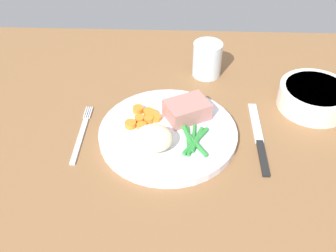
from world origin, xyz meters
TOP-DOWN VIEW (x-y plane):
  - dining_table at (0.00, 0.00)cm, footprint 120.00×90.00cm
  - dinner_plate at (-1.56, 0.97)cm, footprint 26.71×26.71cm
  - meat_portion at (2.04, 5.18)cm, footprint 10.01×9.09cm
  - mashed_potatoes at (-3.97, -3.83)cm, footprint 7.12×6.09cm
  - carrot_slices at (-6.47, 3.94)cm, footprint 6.94×7.01cm
  - green_beans at (3.24, -1.80)cm, footprint 5.65×9.86cm
  - fork at (-18.50, 0.72)cm, footprint 1.44×16.60cm
  - knife at (16.01, 0.69)cm, footprint 1.70×20.50cm
  - water_glass at (6.61, 23.18)cm, footprint 6.67×6.67cm
  - salad_bowl at (28.72, 11.70)cm, footprint 14.90×14.90cm

SIDE VIEW (x-z plane):
  - dining_table at x=0.00cm, z-range 0.00..2.00cm
  - knife at x=16.01cm, z-range 1.88..2.52cm
  - fork at x=-18.50cm, z-range 2.00..2.40cm
  - dinner_plate at x=-1.56cm, z-range 2.00..3.60cm
  - green_beans at x=3.24cm, z-range 3.55..4.43cm
  - carrot_slices at x=-6.47cm, z-range 3.51..4.73cm
  - salad_bowl at x=28.72cm, z-range 2.30..7.04cm
  - meat_portion at x=2.04cm, z-range 3.60..7.09cm
  - water_glass at x=6.61cm, z-range 1.39..9.45cm
  - mashed_potatoes at x=-3.97cm, z-range 3.60..8.01cm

